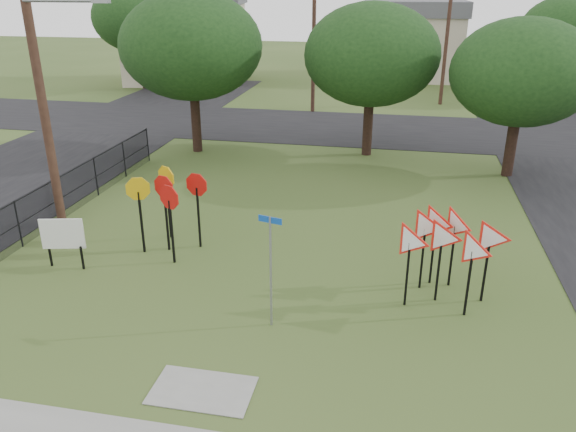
% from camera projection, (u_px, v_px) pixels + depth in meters
% --- Properties ---
extents(ground, '(140.00, 140.00, 0.00)m').
position_uv_depth(ground, '(236.00, 324.00, 13.24)').
color(ground, '#324A1B').
extents(street_left, '(8.00, 50.00, 0.02)m').
position_uv_depth(street_left, '(36.00, 168.00, 24.48)').
color(street_left, black).
rests_on(street_left, ground).
extents(street_far, '(60.00, 8.00, 0.02)m').
position_uv_depth(street_far, '(337.00, 128.00, 31.35)').
color(street_far, black).
rests_on(street_far, ground).
extents(curb_pad, '(2.00, 1.20, 0.02)m').
position_uv_depth(curb_pad, '(202.00, 390.00, 11.06)').
color(curb_pad, gray).
rests_on(curb_pad, ground).
extents(street_name_sign, '(0.56, 0.17, 2.76)m').
position_uv_depth(street_name_sign, '(271.00, 264.00, 12.61)').
color(street_name_sign, gray).
rests_on(street_name_sign, ground).
extents(stop_sign_cluster, '(2.23, 1.97, 2.37)m').
position_uv_depth(stop_sign_cluster, '(167.00, 195.00, 16.31)').
color(stop_sign_cluster, black).
rests_on(stop_sign_cluster, ground).
extents(yield_sign_cluster, '(2.84, 2.09, 2.25)m').
position_uv_depth(yield_sign_cluster, '(447.00, 237.00, 13.79)').
color(yield_sign_cluster, black).
rests_on(yield_sign_cluster, ground).
extents(info_board, '(1.17, 0.31, 1.49)m').
position_uv_depth(info_board, '(63.00, 236.00, 15.51)').
color(info_board, black).
rests_on(info_board, ground).
extents(utility_pole_main, '(3.55, 0.33, 10.00)m').
position_uv_depth(utility_pole_main, '(38.00, 65.00, 16.63)').
color(utility_pole_main, '#432A1F').
rests_on(utility_pole_main, ground).
extents(far_pole_a, '(1.40, 0.24, 9.00)m').
position_uv_depth(far_pole_a, '(314.00, 35.00, 33.59)').
color(far_pole_a, '#432A1F').
rests_on(far_pole_a, ground).
extents(far_pole_b, '(1.40, 0.24, 8.50)m').
position_uv_depth(far_pole_b, '(447.00, 36.00, 35.85)').
color(far_pole_b, '#432A1F').
rests_on(far_pole_b, ground).
extents(far_pole_c, '(1.40, 0.24, 9.00)m').
position_uv_depth(far_pole_c, '(217.00, 27.00, 40.48)').
color(far_pole_c, '#432A1F').
rests_on(far_pole_c, ground).
extents(fence_run, '(0.05, 11.55, 1.50)m').
position_uv_depth(fence_run, '(79.00, 186.00, 19.98)').
color(fence_run, black).
rests_on(fence_run, ground).
extents(house_left, '(10.58, 8.88, 7.20)m').
position_uv_depth(house_left, '(186.00, 35.00, 45.19)').
color(house_left, beige).
rests_on(house_left, ground).
extents(house_mid, '(8.40, 8.40, 6.20)m').
position_uv_depth(house_mid, '(413.00, 39.00, 47.54)').
color(house_mid, beige).
rests_on(house_mid, ground).
extents(tree_near_left, '(6.40, 6.40, 7.27)m').
position_uv_depth(tree_near_left, '(191.00, 46.00, 25.16)').
color(tree_near_left, black).
rests_on(tree_near_left, ground).
extents(tree_near_mid, '(6.00, 6.00, 6.80)m').
position_uv_depth(tree_near_mid, '(372.00, 55.00, 24.73)').
color(tree_near_mid, black).
rests_on(tree_near_mid, ground).
extents(tree_near_right, '(5.60, 5.60, 6.33)m').
position_uv_depth(tree_near_right, '(522.00, 73.00, 21.94)').
color(tree_near_right, black).
rests_on(tree_near_right, ground).
extents(tree_far_left, '(6.80, 6.80, 7.73)m').
position_uv_depth(tree_far_left, '(139.00, 17.00, 41.35)').
color(tree_far_left, black).
rests_on(tree_far_left, ground).
extents(tree_far_right, '(6.00, 6.00, 6.80)m').
position_uv_depth(tree_far_right, '(566.00, 30.00, 37.94)').
color(tree_far_right, black).
rests_on(tree_far_right, ground).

